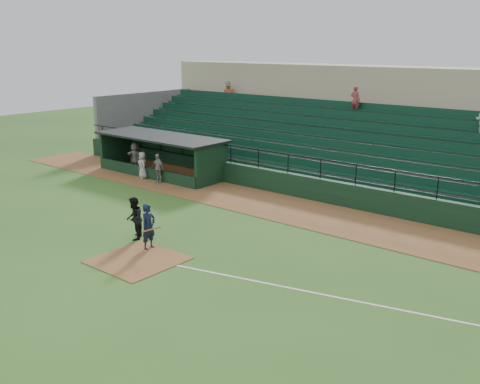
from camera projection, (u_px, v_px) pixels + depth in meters
The scene contains 11 objects.
ground at pixel (158, 253), 21.27m from camera, with size 90.00×90.00×0.00m, color #315C1E.
warning_track at pixel (278, 207), 27.20m from camera, with size 40.00×4.00×0.03m, color brown.
home_plate_dirt at pixel (138, 260), 20.52m from camera, with size 3.00×3.00×0.03m, color brown.
foul_line at pixel (358, 302), 17.23m from camera, with size 18.00×0.09×0.01m, color white.
stadium_structure at pixel (362, 139), 32.89m from camera, with size 38.00×13.08×6.40m.
dugout at pixel (166, 152), 34.02m from camera, with size 8.90×3.20×2.42m.
batter_at_plate at pixel (149, 227), 21.43m from camera, with size 1.04×0.72×1.85m.
umpire at pixel (134, 218), 22.53m from camera, with size 0.88×0.68×1.80m, color black.
dugout_player_a at pixel (158, 168), 31.68m from camera, with size 1.00×0.42×1.71m, color #99958F.
dugout_player_b at pixel (142, 165), 32.62m from camera, with size 0.79×0.51×1.61m, color #A7A19C.
dugout_player_c at pixel (136, 157), 34.53m from camera, with size 1.72×0.55×1.86m, color #A7A19C.
Camera 1 is at (15.17, -13.28, 7.86)m, focal length 40.99 mm.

